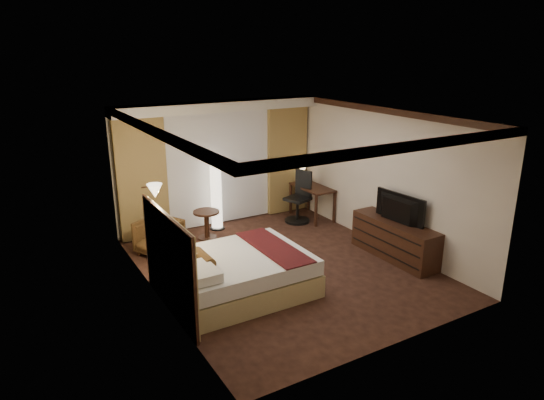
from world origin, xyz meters
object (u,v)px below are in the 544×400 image
floor_lamp (216,195)px  dresser (394,240)px  television (396,205)px  desk (312,202)px  office_chair (298,197)px  armchair (159,235)px  bed (238,273)px  side_table (207,225)px

floor_lamp → dresser: size_ratio=0.82×
television → dresser: bearing=-94.3°
floor_lamp → television: bearing=-54.3°
desk → office_chair: office_chair is taller
armchair → bed: bearing=-12.1°
floor_lamp → side_table: bearing=-135.4°
floor_lamp → office_chair: bearing=-16.2°
bed → dresser: bearing=-4.9°
armchair → office_chair: size_ratio=0.63×
side_table → floor_lamp: 0.73m
bed → office_chair: office_chair is taller
armchair → dresser: bearing=29.1°
side_table → bed: bearing=-101.3°
desk → office_chair: 0.48m
floor_lamp → office_chair: size_ratio=1.29×
side_table → office_chair: (2.14, -0.10, 0.29)m
dresser → television: television is taller
side_table → desk: bearing=-1.2°
bed → television: (3.07, -0.27, 0.71)m
bed → side_table: bed is taller
desk → office_chair: bearing=-173.4°
bed → desk: 3.83m
bed → desk: desk is taller
floor_lamp → desk: bearing=-11.9°
bed → office_chair: 3.48m
armchair → office_chair: (3.22, 0.15, 0.22)m
floor_lamp → desk: 2.25m
armchair → desk: size_ratio=0.65×
office_chair → armchair: bearing=163.6°
floor_lamp → office_chair: 1.82m
side_table → floor_lamp: floor_lamp is taller
floor_lamp → armchair: bearing=-156.2°
armchair → dresser: size_ratio=0.40×
television → side_table: bearing=40.2°
bed → office_chair: (2.62, 2.27, 0.26)m
armchair → television: television is taller
desk → television: size_ratio=1.02×
floor_lamp → television: 3.76m
bed → armchair: size_ratio=3.00×
floor_lamp → television: (2.19, -3.05, 0.27)m
bed → desk: (3.05, 2.32, 0.06)m
armchair → floor_lamp: size_ratio=0.49×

